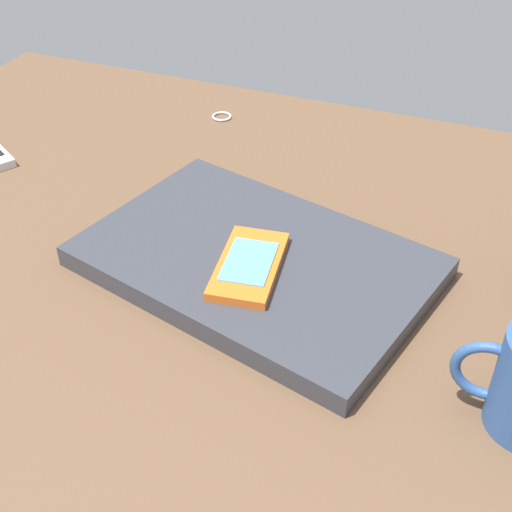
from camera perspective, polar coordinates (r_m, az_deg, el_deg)
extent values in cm
cube|color=brown|center=(78.26, -0.33, -0.45)|extent=(120.00, 80.00, 3.00)
cube|color=#33353D|center=(73.82, 0.00, -0.49)|extent=(40.66, 31.79, 2.40)
cube|color=orange|center=(70.61, -0.59, -0.80)|extent=(7.68, 12.45, 0.98)
cube|color=#5993E0|center=(70.26, -0.59, -0.44)|extent=(5.73, 7.86, 0.14)
torus|color=#2D518C|center=(60.44, 18.67, -9.04)|extent=(6.24, 0.90, 6.24)
torus|color=silver|center=(105.63, -2.85, 11.46)|extent=(2.98, 2.98, 0.36)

